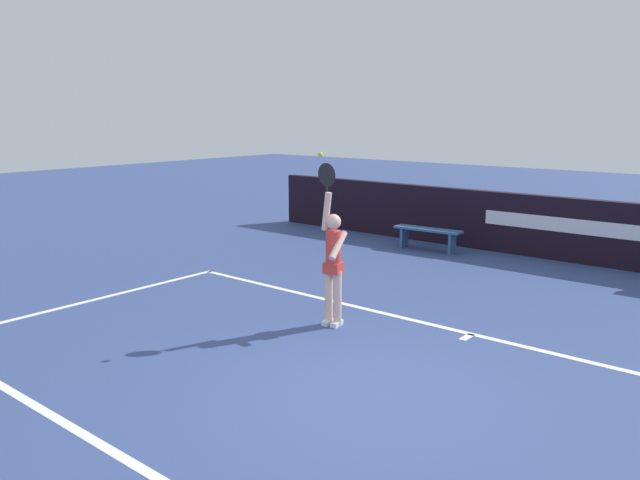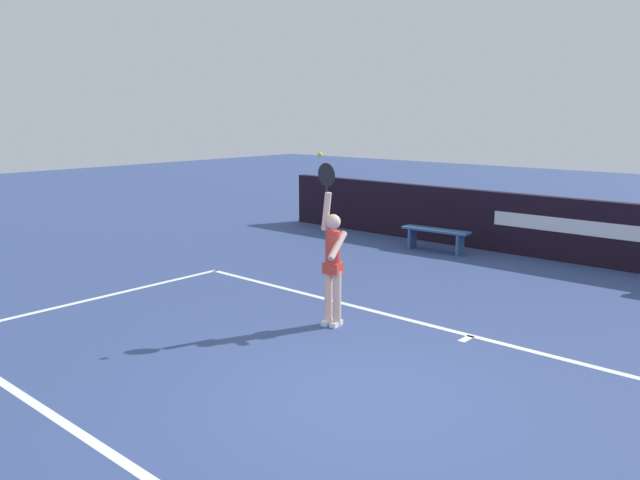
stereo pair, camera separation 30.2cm
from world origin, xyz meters
TOP-DOWN VIEW (x-y plane):
  - ground_plane at (0.00, 0.00)m, footprint 60.00×60.00m
  - court_lines at (0.00, 0.11)m, footprint 11.45×5.16m
  - back_wall at (-0.00, 8.07)m, footprint 16.77×0.24m
  - tennis_player at (-1.79, 1.68)m, footprint 0.49×0.46m
  - tennis_ball at (-1.90, 1.53)m, footprint 0.07×0.07m
  - courtside_bench_near at (-3.34, 7.12)m, footprint 1.61×0.46m

SIDE VIEW (x-z plane):
  - ground_plane at x=0.00m, z-range 0.00..0.00m
  - court_lines at x=0.00m, z-range 0.00..0.00m
  - courtside_bench_near at x=-3.34m, z-range 0.13..0.64m
  - back_wall at x=0.00m, z-range 0.00..1.35m
  - tennis_player at x=-1.79m, z-range -0.22..2.20m
  - tennis_ball at x=-1.90m, z-range 2.48..2.55m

